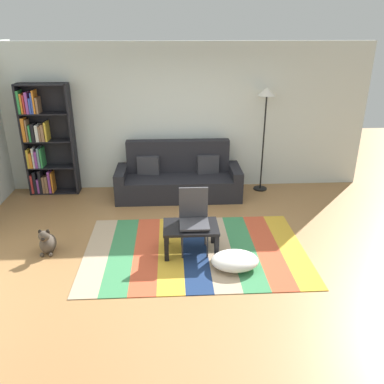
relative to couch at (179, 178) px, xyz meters
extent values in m
plane|color=#9E7042|center=(0.17, -2.02, -0.34)|extent=(14.00, 14.00, 0.00)
cube|color=silver|center=(0.17, 0.53, 1.01)|extent=(6.80, 0.10, 2.70)
cube|color=tan|center=(-1.19, -2.00, -0.33)|extent=(0.34, 2.01, 0.01)
cube|color=#387F4C|center=(-0.85, -2.00, -0.33)|extent=(0.34, 2.01, 0.01)
cube|color=#C64C2D|center=(-0.51, -2.00, -0.33)|extent=(0.34, 2.01, 0.01)
cube|color=gold|center=(-0.16, -2.00, -0.33)|extent=(0.34, 2.01, 0.01)
cube|color=navy|center=(0.18, -2.00, -0.33)|extent=(0.34, 2.01, 0.01)
cube|color=tan|center=(0.52, -2.00, -0.33)|extent=(0.34, 2.01, 0.01)
cube|color=#387F4C|center=(0.87, -2.00, -0.33)|extent=(0.34, 2.01, 0.01)
cube|color=#C64C2D|center=(1.21, -2.00, -0.33)|extent=(0.34, 2.01, 0.01)
cube|color=gold|center=(1.55, -2.00, -0.33)|extent=(0.34, 2.01, 0.01)
cube|color=black|center=(0.00, -0.07, -0.14)|extent=(1.90, 0.80, 0.40)
cube|color=black|center=(0.00, 0.23, 0.36)|extent=(1.90, 0.20, 0.60)
cube|color=black|center=(-1.04, -0.07, -0.06)|extent=(0.18, 0.80, 0.56)
cube|color=black|center=(1.04, -0.07, -0.06)|extent=(0.18, 0.80, 0.56)
cube|color=#333338|center=(-0.55, 0.11, 0.22)|extent=(0.42, 0.19, 0.36)
cube|color=#333338|center=(0.55, 0.11, 0.22)|extent=(0.42, 0.19, 0.36)
cube|color=black|center=(-2.77, 0.28, 0.68)|extent=(0.04, 0.28, 2.03)
cube|color=black|center=(-1.91, 0.28, 0.68)|extent=(0.04, 0.28, 2.03)
cube|color=black|center=(-2.34, 0.41, 0.68)|extent=(0.90, 0.01, 2.03)
cube|color=black|center=(-2.34, 0.28, -0.32)|extent=(0.86, 0.28, 0.02)
cube|color=black|center=(-2.34, 0.28, 0.18)|extent=(0.86, 0.28, 0.02)
cube|color=black|center=(-2.34, 0.28, 0.68)|extent=(0.86, 0.28, 0.02)
cube|color=black|center=(-2.34, 0.28, 1.18)|extent=(0.86, 0.28, 0.02)
cube|color=black|center=(-2.34, 0.28, 1.67)|extent=(0.86, 0.28, 0.02)
cube|color=red|center=(-2.73, 0.26, -0.13)|extent=(0.04, 0.22, 0.35)
cube|color=black|center=(-2.68, 0.28, -0.10)|extent=(0.05, 0.26, 0.41)
cube|color=purple|center=(-2.63, 0.28, -0.17)|extent=(0.04, 0.26, 0.27)
cube|color=black|center=(-2.58, 0.24, -0.09)|extent=(0.05, 0.19, 0.44)
cube|color=#8C6647|center=(-2.53, 0.24, -0.15)|extent=(0.04, 0.19, 0.31)
cube|color=#8C6647|center=(-2.47, 0.24, -0.15)|extent=(0.05, 0.19, 0.32)
cube|color=purple|center=(-2.41, 0.25, -0.10)|extent=(0.04, 0.21, 0.42)
cube|color=orange|center=(-2.36, 0.26, -0.11)|extent=(0.03, 0.22, 0.39)
cube|color=gold|center=(-2.73, 0.23, 0.36)|extent=(0.04, 0.17, 0.34)
cube|color=orange|center=(-2.69, 0.26, 0.33)|extent=(0.05, 0.22, 0.28)
cube|color=silver|center=(-2.64, 0.24, 0.38)|extent=(0.03, 0.19, 0.38)
cube|color=purple|center=(-2.59, 0.26, 0.34)|extent=(0.05, 0.22, 0.31)
cube|color=#668C99|center=(-2.54, 0.27, 0.37)|extent=(0.04, 0.24, 0.37)
cube|color=green|center=(-2.50, 0.27, 0.37)|extent=(0.03, 0.26, 0.36)
cube|color=orange|center=(-2.72, 0.24, 0.90)|extent=(0.05, 0.19, 0.42)
cube|color=#8C6647|center=(-2.67, 0.24, 0.88)|extent=(0.03, 0.18, 0.39)
cube|color=green|center=(-2.63, 0.25, 0.84)|extent=(0.03, 0.20, 0.30)
cube|color=black|center=(-2.57, 0.26, 0.85)|extent=(0.05, 0.22, 0.32)
cube|color=silver|center=(-2.50, 0.26, 0.83)|extent=(0.05, 0.22, 0.29)
cube|color=#8C6647|center=(-2.45, 0.28, 0.82)|extent=(0.03, 0.26, 0.27)
cube|color=#8C6647|center=(-2.40, 0.24, 0.84)|extent=(0.05, 0.18, 0.30)
cube|color=gold|center=(-2.35, 0.27, 0.86)|extent=(0.03, 0.24, 0.34)
cube|color=green|center=(-2.73, 0.26, 1.38)|extent=(0.04, 0.23, 0.39)
cube|color=orange|center=(-2.68, 0.26, 1.36)|extent=(0.03, 0.22, 0.34)
cube|color=red|center=(-2.64, 0.26, 1.35)|extent=(0.03, 0.23, 0.32)
cube|color=purple|center=(-2.59, 0.27, 1.37)|extent=(0.05, 0.24, 0.37)
cube|color=#334CB2|center=(-2.54, 0.25, 1.32)|extent=(0.03, 0.21, 0.27)
cube|color=#334CB2|center=(-2.51, 0.27, 1.36)|extent=(0.03, 0.24, 0.36)
cube|color=orange|center=(-2.47, 0.26, 1.38)|extent=(0.03, 0.23, 0.40)
cube|color=#8C6647|center=(-2.43, 0.26, 1.32)|extent=(0.04, 0.23, 0.28)
cube|color=black|center=(0.12, -2.02, 0.06)|extent=(0.75, 0.52, 0.04)
cube|color=black|center=(-0.21, -2.24, -0.14)|extent=(0.06, 0.06, 0.36)
cube|color=black|center=(0.46, -2.24, -0.14)|extent=(0.06, 0.06, 0.36)
cube|color=black|center=(-0.21, -1.80, -0.14)|extent=(0.06, 0.06, 0.36)
cube|color=black|center=(0.46, -1.80, -0.14)|extent=(0.06, 0.06, 0.36)
ellipsoid|color=white|center=(0.67, -2.46, -0.22)|extent=(0.62, 0.47, 0.21)
ellipsoid|color=#473D33|center=(-1.87, -1.91, -0.21)|extent=(0.22, 0.30, 0.26)
sphere|color=#473D33|center=(-1.87, -2.02, -0.03)|extent=(0.15, 0.15, 0.15)
ellipsoid|color=black|center=(-1.87, -2.08, -0.04)|extent=(0.06, 0.07, 0.05)
ellipsoid|color=black|center=(-1.92, -2.00, 0.02)|extent=(0.05, 0.04, 0.08)
ellipsoid|color=black|center=(-1.82, -2.00, 0.02)|extent=(0.05, 0.04, 0.08)
sphere|color=#473D33|center=(-1.93, -2.05, -0.31)|extent=(0.06, 0.06, 0.06)
sphere|color=#473D33|center=(-1.81, -2.05, -0.31)|extent=(0.06, 0.06, 0.06)
cylinder|color=black|center=(1.59, 0.21, -0.32)|extent=(0.26, 0.26, 0.02)
cylinder|color=black|center=(1.59, 0.21, 0.57)|extent=(0.03, 0.03, 1.77)
cone|color=white|center=(1.59, 0.21, 1.53)|extent=(0.32, 0.32, 0.14)
cube|color=black|center=(0.04, -2.09, 0.08)|extent=(0.07, 0.16, 0.02)
cube|color=#38383D|center=(0.17, -2.02, 0.10)|extent=(0.40, 0.40, 0.03)
cube|color=#38383D|center=(0.17, -1.84, 0.34)|extent=(0.40, 0.03, 0.44)
cylinder|color=#38383D|center=(0.00, -2.19, -0.12)|extent=(0.02, 0.02, 0.42)
cylinder|color=#38383D|center=(0.34, -2.19, -0.12)|extent=(0.02, 0.02, 0.42)
cylinder|color=#38383D|center=(0.00, -1.85, -0.12)|extent=(0.02, 0.02, 0.42)
cylinder|color=#38383D|center=(0.34, -1.85, -0.12)|extent=(0.02, 0.02, 0.42)
camera|label=1|loc=(-0.12, -6.79, 2.59)|focal=36.79mm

